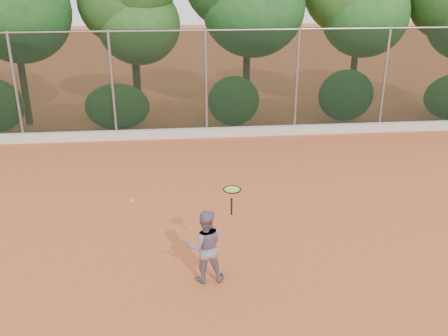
{
  "coord_description": "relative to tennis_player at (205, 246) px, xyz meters",
  "views": [
    {
      "loc": [
        -0.97,
        -9.0,
        5.38
      ],
      "look_at": [
        0.0,
        1.0,
        1.25
      ],
      "focal_mm": 40.0,
      "sensor_mm": 36.0,
      "label": 1
    }
  ],
  "objects": [
    {
      "name": "ground",
      "position": [
        0.56,
        1.29,
        -0.7
      ],
      "size": [
        80.0,
        80.0,
        0.0
      ],
      "primitive_type": "plane",
      "color": "#CC5E30",
      "rests_on": "ground"
    },
    {
      "name": "chainlink_fence",
      "position": [
        0.56,
        8.29,
        1.16
      ],
      "size": [
        24.09,
        0.09,
        3.5
      ],
      "color": "black",
      "rests_on": "ground"
    },
    {
      "name": "tennis_racket",
      "position": [
        0.46,
        -0.13,
        1.12
      ],
      "size": [
        0.32,
        0.32,
        0.52
      ],
      "color": "black",
      "rests_on": "ground"
    },
    {
      "name": "tennis_player",
      "position": [
        0.0,
        0.0,
        0.0
      ],
      "size": [
        0.7,
        0.55,
        1.4
      ],
      "primitive_type": "imported",
      "rotation": [
        0.0,
        0.0,
        3.18
      ],
      "color": "slate",
      "rests_on": "ground"
    },
    {
      "name": "concrete_curb",
      "position": [
        0.56,
        8.11,
        -0.55
      ],
      "size": [
        24.0,
        0.2,
        0.3
      ],
      "primitive_type": "cube",
      "color": "silver",
      "rests_on": "ground"
    },
    {
      "name": "tennis_ball_in_flight",
      "position": [
        -1.25,
        0.1,
        0.92
      ],
      "size": [
        0.06,
        0.06,
        0.06
      ],
      "color": "#B6C92D",
      "rests_on": "ground"
    }
  ]
}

